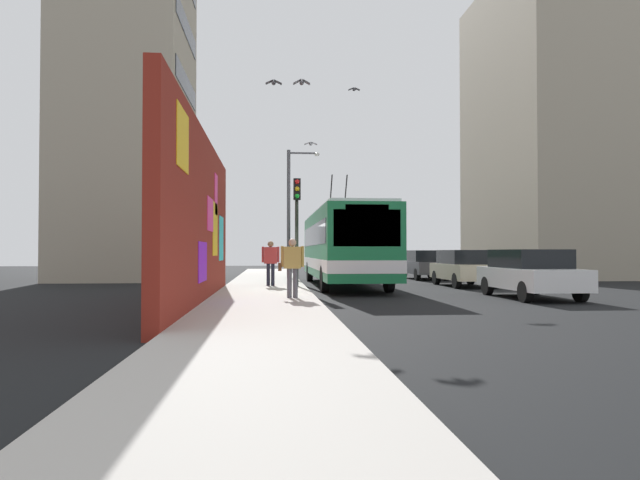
{
  "coord_description": "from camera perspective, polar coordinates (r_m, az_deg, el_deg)",
  "views": [
    {
      "loc": [
        -20.48,
        1.36,
        1.51
      ],
      "look_at": [
        -0.48,
        -0.39,
        1.93
      ],
      "focal_mm": 31.38,
      "sensor_mm": 36.0,
      "label": 1
    }
  ],
  "objects": [
    {
      "name": "flying_pigeons",
      "position": [
        22.37,
        -0.59,
        13.92
      ],
      "size": [
        9.01,
        4.39,
        3.2
      ],
      "color": "slate"
    },
    {
      "name": "parked_car_champagne",
      "position": [
        25.12,
        14.45,
        -2.7
      ],
      "size": [
        4.28,
        1.84,
        1.58
      ],
      "color": "#C6B793",
      "rests_on": "ground_plane"
    },
    {
      "name": "sidewalk_slab",
      "position": [
        20.53,
        -5.69,
        -5.2
      ],
      "size": [
        48.0,
        3.2,
        0.15
      ],
      "primitive_type": "cube",
      "color": "#ADA8A0",
      "rests_on": "ground_plane"
    },
    {
      "name": "parked_car_white",
      "position": [
        19.35,
        20.61,
        -3.12
      ],
      "size": [
        4.4,
        1.94,
        1.58
      ],
      "color": "white",
      "rests_on": "ground_plane"
    },
    {
      "name": "city_bus",
      "position": [
        24.62,
        2.36,
        -0.43
      ],
      "size": [
        12.49,
        2.68,
        5.08
      ],
      "color": "#19723F",
      "rests_on": "ground_plane"
    },
    {
      "name": "traffic_light",
      "position": [
        22.03,
        -2.38,
        2.72
      ],
      "size": [
        0.49,
        0.28,
        4.26
      ],
      "color": "#2D382D",
      "rests_on": "sidewalk_slab"
    },
    {
      "name": "parked_car_dark_gray",
      "position": [
        31.16,
        10.56,
        -2.42
      ],
      "size": [
        4.41,
        1.76,
        1.58
      ],
      "color": "#38383D",
      "rests_on": "ground_plane"
    },
    {
      "name": "ground_plane",
      "position": [
        20.58,
        -1.22,
        -5.4
      ],
      "size": [
        80.0,
        80.0,
        0.0
      ],
      "primitive_type": "plane",
      "color": "black"
    },
    {
      "name": "building_far_left",
      "position": [
        33.74,
        -18.86,
        14.39
      ],
      "size": [
        8.39,
        6.23,
        21.07
      ],
      "color": "#9E937F",
      "rests_on": "ground_plane"
    },
    {
      "name": "pedestrian_midblock",
      "position": [
        22.38,
        -5.06,
        -1.96
      ],
      "size": [
        0.24,
        0.7,
        1.78
      ],
      "color": "#1E1E2D",
      "rests_on": "sidewalk_slab"
    },
    {
      "name": "building_far_right",
      "position": [
        38.42,
        24.08,
        10.31
      ],
      "size": [
        11.59,
        9.89,
        18.21
      ],
      "color": "#9E937F",
      "rests_on": "ground_plane"
    },
    {
      "name": "graffiti_wall",
      "position": [
        16.34,
        -12.0,
        2.03
      ],
      "size": [
        13.4,
        0.32,
        4.84
      ],
      "color": "maroon",
      "rests_on": "ground_plane"
    },
    {
      "name": "street_lamp",
      "position": [
        29.26,
        -2.85,
        3.64
      ],
      "size": [
        0.44,
        1.71,
        6.68
      ],
      "color": "#4C4C51",
      "rests_on": "sidewalk_slab"
    },
    {
      "name": "pedestrian_at_curb",
      "position": [
        16.51,
        -2.86,
        -2.34
      ],
      "size": [
        0.23,
        0.77,
        1.74
      ],
      "color": "#595960",
      "rests_on": "sidewalk_slab"
    }
  ]
}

